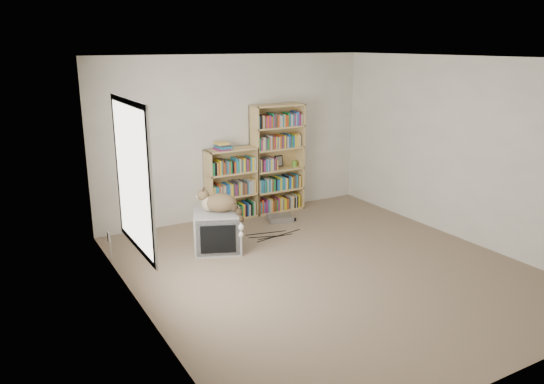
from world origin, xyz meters
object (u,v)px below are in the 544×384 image
cat (223,206)px  bookcase_short (231,186)px  crt_tv (217,231)px  dvd_player (280,218)px  bookcase_tall (277,161)px

cat → bookcase_short: (0.68, 1.17, -0.11)m
cat → bookcase_short: size_ratio=0.64×
crt_tv → bookcase_short: bearing=78.5°
bookcase_short → crt_tv: bearing=-123.8°
cat → dvd_player: size_ratio=1.89×
crt_tv → cat: cat is taller
bookcase_tall → dvd_player: size_ratio=4.60×
cat → bookcase_tall: 1.92m
crt_tv → cat: (0.06, -0.06, 0.36)m
crt_tv → bookcase_tall: 2.00m
crt_tv → dvd_player: bearing=46.8°
bookcase_short → dvd_player: bearing=-41.5°
bookcase_tall → dvd_player: bearing=-115.4°
crt_tv → dvd_player: size_ratio=2.04×
crt_tv → dvd_player: crt_tv is taller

